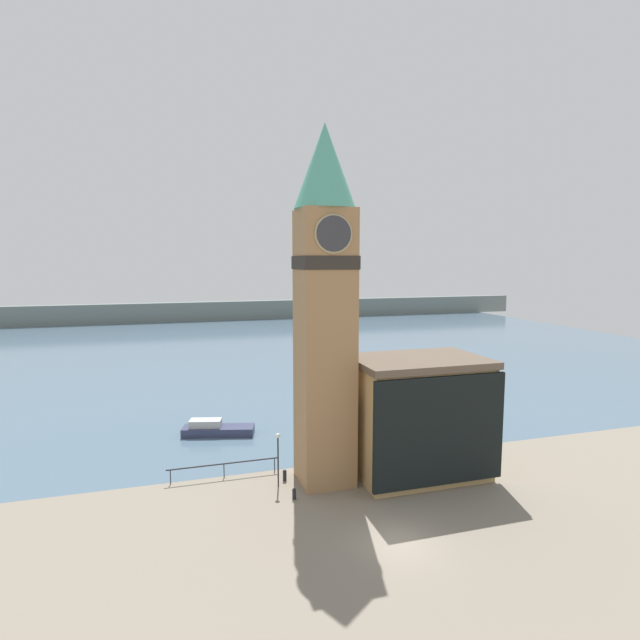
{
  "coord_description": "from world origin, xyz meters",
  "views": [
    {
      "loc": [
        -11.77,
        -23.85,
        15.64
      ],
      "look_at": [
        -2.66,
        6.64,
        11.91
      ],
      "focal_mm": 28.0,
      "sensor_mm": 36.0,
      "label": 1
    }
  ],
  "objects_px": {
    "boat_near": "(216,429)",
    "mooring_bollard_far": "(294,493)",
    "mooring_bollard_near": "(285,475)",
    "clock_tower": "(325,298)",
    "lamp_post": "(278,450)",
    "pier_building": "(418,416)"
  },
  "relations": [
    {
      "from": "clock_tower",
      "to": "mooring_bollard_near",
      "type": "distance_m",
      "value": 13.06
    },
    {
      "from": "mooring_bollard_near",
      "to": "mooring_bollard_far",
      "type": "relative_size",
      "value": 1.08
    },
    {
      "from": "boat_near",
      "to": "mooring_bollard_near",
      "type": "relative_size",
      "value": 8.13
    },
    {
      "from": "clock_tower",
      "to": "pier_building",
      "type": "relative_size",
      "value": 2.55
    },
    {
      "from": "pier_building",
      "to": "lamp_post",
      "type": "distance_m",
      "value": 10.53
    },
    {
      "from": "boat_near",
      "to": "mooring_bollard_far",
      "type": "xyz_separation_m",
      "value": [
        3.89,
        -14.08,
        -0.12
      ]
    },
    {
      "from": "mooring_bollard_near",
      "to": "clock_tower",
      "type": "bearing_deg",
      "value": -16.73
    },
    {
      "from": "pier_building",
      "to": "mooring_bollard_far",
      "type": "distance_m",
      "value": 10.6
    },
    {
      "from": "clock_tower",
      "to": "pier_building",
      "type": "height_order",
      "value": "clock_tower"
    },
    {
      "from": "clock_tower",
      "to": "mooring_bollard_near",
      "type": "relative_size",
      "value": 30.28
    },
    {
      "from": "clock_tower",
      "to": "boat_near",
      "type": "distance_m",
      "value": 18.65
    },
    {
      "from": "boat_near",
      "to": "mooring_bollard_near",
      "type": "xyz_separation_m",
      "value": [
        3.91,
        -11.15,
        -0.09
      ]
    },
    {
      "from": "mooring_bollard_far",
      "to": "clock_tower",
      "type": "bearing_deg",
      "value": 37.27
    },
    {
      "from": "mooring_bollard_far",
      "to": "boat_near",
      "type": "bearing_deg",
      "value": 105.45
    },
    {
      "from": "boat_near",
      "to": "lamp_post",
      "type": "relative_size",
      "value": 1.72
    },
    {
      "from": "mooring_bollard_near",
      "to": "lamp_post",
      "type": "height_order",
      "value": "lamp_post"
    },
    {
      "from": "boat_near",
      "to": "mooring_bollard_far",
      "type": "distance_m",
      "value": 14.61
    },
    {
      "from": "pier_building",
      "to": "boat_near",
      "type": "bearing_deg",
      "value": 137.0
    },
    {
      "from": "pier_building",
      "to": "mooring_bollard_far",
      "type": "xyz_separation_m",
      "value": [
        -9.74,
        -1.37,
        -3.96
      ]
    },
    {
      "from": "pier_building",
      "to": "boat_near",
      "type": "xyz_separation_m",
      "value": [
        -13.63,
        12.71,
        -3.84
      ]
    },
    {
      "from": "boat_near",
      "to": "mooring_bollard_near",
      "type": "height_order",
      "value": "boat_near"
    },
    {
      "from": "pier_building",
      "to": "mooring_bollard_near",
      "type": "xyz_separation_m",
      "value": [
        -9.73,
        1.56,
        -3.93
      ]
    }
  ]
}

